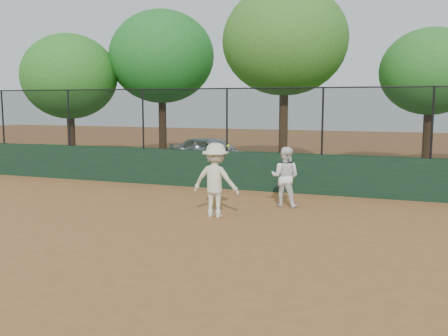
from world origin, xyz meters
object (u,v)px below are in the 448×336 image
(tree_0, at_px, (69,77))
(player_main, at_px, (216,180))
(tree_1, at_px, (161,57))
(player_second, at_px, (285,177))
(tree_3, at_px, (431,72))
(tree_2, at_px, (285,41))
(parked_car, at_px, (212,153))

(tree_0, bearing_deg, player_main, -38.35)
(tree_1, bearing_deg, tree_0, -155.68)
(player_second, bearing_deg, tree_3, -112.74)
(tree_0, xyz_separation_m, tree_1, (3.83, 1.73, 0.90))
(tree_2, height_order, tree_3, tree_2)
(parked_car, distance_m, player_main, 8.60)
(player_second, relative_size, tree_3, 0.29)
(parked_car, bearing_deg, player_main, -136.97)
(tree_3, bearing_deg, parked_car, -167.98)
(parked_car, height_order, tree_1, tree_1)
(tree_2, bearing_deg, tree_3, 8.02)
(parked_car, xyz_separation_m, tree_1, (-3.23, 1.92, 4.12))
(tree_0, distance_m, tree_3, 15.39)
(parked_car, distance_m, player_second, 7.66)
(tree_0, bearing_deg, tree_2, 4.60)
(tree_0, bearing_deg, player_second, -28.77)
(tree_1, height_order, tree_2, tree_2)
(player_main, xyz_separation_m, tree_3, (5.00, 9.72, 2.99))
(parked_car, xyz_separation_m, player_main, (3.25, -7.96, 0.21))
(tree_3, bearing_deg, player_main, -117.22)
(parked_car, relative_size, player_second, 2.53)
(parked_car, xyz_separation_m, tree_2, (2.76, 0.98, 4.49))
(tree_1, relative_size, tree_2, 0.94)
(player_second, bearing_deg, tree_1, -43.79)
(player_second, bearing_deg, player_main, 56.93)
(tree_2, bearing_deg, player_main, -86.85)
(player_main, xyz_separation_m, tree_1, (-6.48, 9.89, 3.91))
(player_second, distance_m, tree_2, 8.57)
(tree_1, bearing_deg, tree_2, -8.93)
(player_main, relative_size, tree_0, 0.31)
(player_second, height_order, player_main, player_main)
(parked_car, distance_m, tree_0, 7.76)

